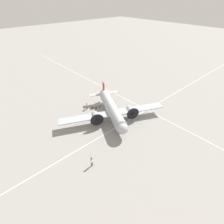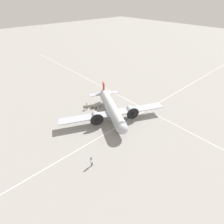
# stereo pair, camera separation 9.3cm
# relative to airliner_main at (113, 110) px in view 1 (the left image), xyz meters

# --- Properties ---
(ground_plane) EXTENTS (300.00, 300.00, 0.00)m
(ground_plane) POSITION_rel_airliner_main_xyz_m (-0.17, -0.37, -2.45)
(ground_plane) COLOR gray
(apron_line_eastwest) EXTENTS (120.00, 0.16, 0.01)m
(apron_line_eastwest) POSITION_rel_airliner_main_xyz_m (-0.17, 2.90, -2.44)
(apron_line_eastwest) COLOR silver
(apron_line_eastwest) RESTS_ON ground_plane
(apron_line_northsouth) EXTENTS (0.16, 120.00, 0.01)m
(apron_line_northsouth) POSITION_rel_airliner_main_xyz_m (-8.73, -0.37, -2.44)
(apron_line_northsouth) COLOR silver
(apron_line_northsouth) RESTS_ON ground_plane
(airliner_main) EXTENTS (22.25, 16.32, 5.55)m
(airliner_main) POSITION_rel_airliner_main_xyz_m (0.00, 0.00, 0.00)
(airliner_main) COLOR #ADB2BC
(airliner_main) RESTS_ON ground_plane
(crew_foreground) EXTENTS (0.61, 0.40, 1.87)m
(crew_foreground) POSITION_rel_airliner_main_xyz_m (11.42, 7.51, -1.27)
(crew_foreground) COLOR navy
(crew_foreground) RESTS_ON ground_plane
(passenger_boarding) EXTENTS (0.30, 0.61, 1.84)m
(passenger_boarding) POSITION_rel_airliner_main_xyz_m (1.99, -7.20, -1.32)
(passenger_boarding) COLOR #473D2D
(passenger_boarding) RESTS_ON ground_plane
(ramp_agent) EXTENTS (0.51, 0.38, 1.74)m
(ramp_agent) POSITION_rel_airliner_main_xyz_m (-0.75, -5.64, -1.38)
(ramp_agent) COLOR #2D2D33
(ramp_agent) RESTS_ON ground_plane
(suitcase_near_door) EXTENTS (0.36, 0.17, 0.51)m
(suitcase_near_door) POSITION_rel_airliner_main_xyz_m (0.21, -5.88, -2.21)
(suitcase_near_door) COLOR #47331E
(suitcase_near_door) RESTS_ON ground_plane
(suitcase_upright_spare) EXTENTS (0.43, 0.18, 0.46)m
(suitcase_upright_spare) POSITION_rel_airliner_main_xyz_m (0.85, -6.47, -2.23)
(suitcase_upright_spare) COLOR #47331E
(suitcase_upright_spare) RESTS_ON ground_plane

